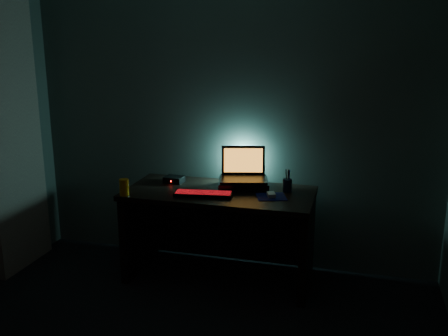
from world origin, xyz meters
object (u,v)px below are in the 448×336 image
laptop (243,172)px  keyboard (203,194)px  juice_glass (124,187)px  router (174,179)px  mouse (271,195)px  pen_cup (287,186)px

laptop → keyboard: bearing=-139.1°
juice_glass → router: bearing=60.8°
mouse → juice_glass: size_ratio=0.73×
laptop → keyboard: laptop is taller
keyboard → router: bearing=132.7°
pen_cup → router: 0.96m
keyboard → pen_cup: (0.61, 0.27, 0.04)m
mouse → laptop: bearing=119.4°
juice_glass → router: (0.24, 0.44, -0.04)m
laptop → juice_glass: bearing=-163.4°
laptop → juice_glass: (-0.83, -0.49, -0.06)m
router → pen_cup: bearing=4.1°
keyboard → mouse: size_ratio=4.93×
mouse → juice_glass: 1.14m
laptop → router: laptop is taller
laptop → pen_cup: 0.39m
mouse → keyboard: bearing=171.5°
juice_glass → keyboard: bearing=14.5°
pen_cup → mouse: bearing=-120.7°
mouse → router: (-0.86, 0.18, 0.01)m
mouse → router: bearing=148.4°
juice_glass → mouse: bearing=13.0°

